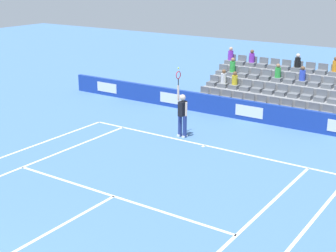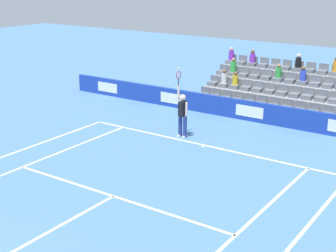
% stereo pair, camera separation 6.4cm
% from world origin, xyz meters
% --- Properties ---
extents(line_baseline, '(10.97, 0.10, 0.01)m').
position_xyz_m(line_baseline, '(0.00, -11.89, 0.00)').
color(line_baseline, white).
rests_on(line_baseline, ground).
extents(line_service, '(8.23, 0.10, 0.01)m').
position_xyz_m(line_service, '(0.00, -6.40, 0.00)').
color(line_service, white).
rests_on(line_service, ground).
extents(line_centre_service, '(0.10, 6.40, 0.01)m').
position_xyz_m(line_centre_service, '(0.00, -3.20, 0.00)').
color(line_centre_service, white).
rests_on(line_centre_service, ground).
extents(line_singles_sideline_left, '(0.10, 11.89, 0.01)m').
position_xyz_m(line_singles_sideline_left, '(4.12, -5.95, 0.00)').
color(line_singles_sideline_left, white).
rests_on(line_singles_sideline_left, ground).
extents(line_singles_sideline_right, '(0.10, 11.89, 0.01)m').
position_xyz_m(line_singles_sideline_right, '(-4.12, -5.95, 0.00)').
color(line_singles_sideline_right, white).
rests_on(line_singles_sideline_right, ground).
extents(line_centre_mark, '(0.10, 0.20, 0.01)m').
position_xyz_m(line_centre_mark, '(0.00, -11.79, 0.00)').
color(line_centre_mark, white).
rests_on(line_centre_mark, ground).
extents(sponsor_barrier, '(20.99, 0.22, 0.91)m').
position_xyz_m(sponsor_barrier, '(-0.00, -15.91, 0.45)').
color(sponsor_barrier, '#193899').
rests_on(sponsor_barrier, ground).
extents(tennis_player, '(0.53, 0.37, 2.85)m').
position_xyz_m(tennis_player, '(1.31, -12.28, 0.99)').
color(tennis_player, navy).
rests_on(tennis_player, ground).
extents(stadium_stand, '(6.82, 3.80, 2.60)m').
position_xyz_m(stadium_stand, '(0.01, -18.86, 0.69)').
color(stadium_stand, gray).
rests_on(stadium_stand, ground).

